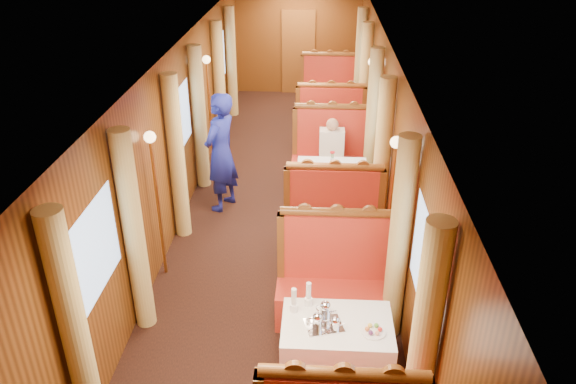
# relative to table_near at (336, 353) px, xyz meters

# --- Properties ---
(floor) EXTENTS (3.00, 12.00, 0.01)m
(floor) POSITION_rel_table_near_xyz_m (-0.75, 3.50, -0.38)
(floor) COLOR black
(floor) RESTS_ON ground
(ceiling) EXTENTS (3.00, 12.00, 0.01)m
(ceiling) POSITION_rel_table_near_xyz_m (-0.75, 3.50, 2.12)
(ceiling) COLOR silver
(ceiling) RESTS_ON wall_left
(wall_far) EXTENTS (3.00, 0.01, 2.50)m
(wall_far) POSITION_rel_table_near_xyz_m (-0.75, 9.50, 0.88)
(wall_far) COLOR brown
(wall_far) RESTS_ON floor
(wall_left) EXTENTS (0.01, 12.00, 2.50)m
(wall_left) POSITION_rel_table_near_xyz_m (-2.25, 3.50, 0.88)
(wall_left) COLOR brown
(wall_left) RESTS_ON floor
(wall_right) EXTENTS (0.01, 12.00, 2.50)m
(wall_right) POSITION_rel_table_near_xyz_m (0.75, 3.50, 0.88)
(wall_right) COLOR brown
(wall_right) RESTS_ON floor
(doorway_far) EXTENTS (0.80, 0.04, 2.00)m
(doorway_far) POSITION_rel_table_near_xyz_m (-0.75, 9.47, 0.62)
(doorway_far) COLOR brown
(doorway_far) RESTS_ON floor
(table_near) EXTENTS (1.05, 0.72, 0.75)m
(table_near) POSITION_rel_table_near_xyz_m (0.00, 0.00, 0.00)
(table_near) COLOR white
(table_near) RESTS_ON floor
(banquette_near_aft) EXTENTS (1.30, 0.55, 1.34)m
(banquette_near_aft) POSITION_rel_table_near_xyz_m (0.00, 1.01, 0.05)
(banquette_near_aft) COLOR #AC131B
(banquette_near_aft) RESTS_ON floor
(table_mid) EXTENTS (1.05, 0.72, 0.75)m
(table_mid) POSITION_rel_table_near_xyz_m (0.00, 3.50, 0.00)
(table_mid) COLOR white
(table_mid) RESTS_ON floor
(banquette_mid_fwd) EXTENTS (1.30, 0.55, 1.34)m
(banquette_mid_fwd) POSITION_rel_table_near_xyz_m (0.00, 2.49, 0.05)
(banquette_mid_fwd) COLOR #AC131B
(banquette_mid_fwd) RESTS_ON floor
(banquette_mid_aft) EXTENTS (1.30, 0.55, 1.34)m
(banquette_mid_aft) POSITION_rel_table_near_xyz_m (0.00, 4.51, 0.05)
(banquette_mid_aft) COLOR #AC131B
(banquette_mid_aft) RESTS_ON floor
(table_far) EXTENTS (1.05, 0.72, 0.75)m
(table_far) POSITION_rel_table_near_xyz_m (0.00, 7.00, 0.00)
(table_far) COLOR white
(table_far) RESTS_ON floor
(banquette_far_fwd) EXTENTS (1.30, 0.55, 1.34)m
(banquette_far_fwd) POSITION_rel_table_near_xyz_m (0.00, 5.99, 0.05)
(banquette_far_fwd) COLOR #AC131B
(banquette_far_fwd) RESTS_ON floor
(banquette_far_aft) EXTENTS (1.30, 0.55, 1.34)m
(banquette_far_aft) POSITION_rel_table_near_xyz_m (0.00, 8.01, 0.05)
(banquette_far_aft) COLOR #AC131B
(banquette_far_aft) RESTS_ON floor
(tea_tray) EXTENTS (0.40, 0.34, 0.01)m
(tea_tray) POSITION_rel_table_near_xyz_m (-0.13, -0.05, 0.38)
(tea_tray) COLOR silver
(tea_tray) RESTS_ON table_near
(teapot_left) EXTENTS (0.17, 0.13, 0.13)m
(teapot_left) POSITION_rel_table_near_xyz_m (-0.19, -0.08, 0.44)
(teapot_left) COLOR silver
(teapot_left) RESTS_ON tea_tray
(teapot_right) EXTENTS (0.15, 0.12, 0.12)m
(teapot_right) POSITION_rel_table_near_xyz_m (-0.03, -0.10, 0.43)
(teapot_right) COLOR silver
(teapot_right) RESTS_ON tea_tray
(teapot_back) EXTENTS (0.20, 0.18, 0.14)m
(teapot_back) POSITION_rel_table_near_xyz_m (-0.12, 0.08, 0.44)
(teapot_back) COLOR silver
(teapot_back) RESTS_ON tea_tray
(fruit_plate) EXTENTS (0.24, 0.24, 0.05)m
(fruit_plate) POSITION_rel_table_near_xyz_m (0.33, -0.10, 0.39)
(fruit_plate) COLOR white
(fruit_plate) RESTS_ON table_near
(cup_inboard) EXTENTS (0.08, 0.08, 0.26)m
(cup_inboard) POSITION_rel_table_near_xyz_m (-0.42, 0.15, 0.48)
(cup_inboard) COLOR white
(cup_inboard) RESTS_ON table_near
(cup_outboard) EXTENTS (0.08, 0.08, 0.26)m
(cup_outboard) POSITION_rel_table_near_xyz_m (-0.28, 0.25, 0.48)
(cup_outboard) COLOR white
(cup_outboard) RESTS_ON table_near
(rose_vase_mid) EXTENTS (0.06, 0.06, 0.36)m
(rose_vase_mid) POSITION_rel_table_near_xyz_m (-0.01, 3.50, 0.55)
(rose_vase_mid) COLOR silver
(rose_vase_mid) RESTS_ON table_mid
(rose_vase_far) EXTENTS (0.06, 0.06, 0.36)m
(rose_vase_far) POSITION_rel_table_near_xyz_m (-0.01, 7.02, 0.55)
(rose_vase_far) COLOR silver
(rose_vase_far) RESTS_ON table_far
(window_left_near) EXTENTS (0.01, 1.20, 0.90)m
(window_left_near) POSITION_rel_table_near_xyz_m (-2.24, 0.00, 1.07)
(window_left_near) COLOR #8AADDA
(window_left_near) RESTS_ON wall_left
(curtain_left_near_a) EXTENTS (0.22, 0.22, 2.35)m
(curtain_left_near_a) POSITION_rel_table_near_xyz_m (-2.13, -0.78, 0.80)
(curtain_left_near_a) COLOR #D8C06E
(curtain_left_near_a) RESTS_ON floor
(curtain_left_near_b) EXTENTS (0.22, 0.22, 2.35)m
(curtain_left_near_b) POSITION_rel_table_near_xyz_m (-2.13, 0.78, 0.80)
(curtain_left_near_b) COLOR #D8C06E
(curtain_left_near_b) RESTS_ON floor
(window_right_near) EXTENTS (0.01, 1.20, 0.90)m
(window_right_near) POSITION_rel_table_near_xyz_m (0.74, 0.00, 1.07)
(window_right_near) COLOR #8AADDA
(window_right_near) RESTS_ON wall_right
(curtain_right_near_a) EXTENTS (0.22, 0.22, 2.35)m
(curtain_right_near_a) POSITION_rel_table_near_xyz_m (0.63, -0.78, 0.80)
(curtain_right_near_a) COLOR #D8C06E
(curtain_right_near_a) RESTS_ON floor
(curtain_right_near_b) EXTENTS (0.22, 0.22, 2.35)m
(curtain_right_near_b) POSITION_rel_table_near_xyz_m (0.63, 0.78, 0.80)
(curtain_right_near_b) COLOR #D8C06E
(curtain_right_near_b) RESTS_ON floor
(window_left_mid) EXTENTS (0.01, 1.20, 0.90)m
(window_left_mid) POSITION_rel_table_near_xyz_m (-2.24, 3.50, 1.07)
(window_left_mid) COLOR #8AADDA
(window_left_mid) RESTS_ON wall_left
(curtain_left_mid_a) EXTENTS (0.22, 0.22, 2.35)m
(curtain_left_mid_a) POSITION_rel_table_near_xyz_m (-2.13, 2.72, 0.80)
(curtain_left_mid_a) COLOR #D8C06E
(curtain_left_mid_a) RESTS_ON floor
(curtain_left_mid_b) EXTENTS (0.22, 0.22, 2.35)m
(curtain_left_mid_b) POSITION_rel_table_near_xyz_m (-2.13, 4.28, 0.80)
(curtain_left_mid_b) COLOR #D8C06E
(curtain_left_mid_b) RESTS_ON floor
(window_right_mid) EXTENTS (0.01, 1.20, 0.90)m
(window_right_mid) POSITION_rel_table_near_xyz_m (0.74, 3.50, 1.07)
(window_right_mid) COLOR #8AADDA
(window_right_mid) RESTS_ON wall_right
(curtain_right_mid_a) EXTENTS (0.22, 0.22, 2.35)m
(curtain_right_mid_a) POSITION_rel_table_near_xyz_m (0.63, 2.72, 0.80)
(curtain_right_mid_a) COLOR #D8C06E
(curtain_right_mid_a) RESTS_ON floor
(curtain_right_mid_b) EXTENTS (0.22, 0.22, 2.35)m
(curtain_right_mid_b) POSITION_rel_table_near_xyz_m (0.63, 4.28, 0.80)
(curtain_right_mid_b) COLOR #D8C06E
(curtain_right_mid_b) RESTS_ON floor
(window_left_far) EXTENTS (0.01, 1.20, 0.90)m
(window_left_far) POSITION_rel_table_near_xyz_m (-2.24, 7.00, 1.07)
(window_left_far) COLOR #8AADDA
(window_left_far) RESTS_ON wall_left
(curtain_left_far_a) EXTENTS (0.22, 0.22, 2.35)m
(curtain_left_far_a) POSITION_rel_table_near_xyz_m (-2.13, 6.22, 0.80)
(curtain_left_far_a) COLOR #D8C06E
(curtain_left_far_a) RESTS_ON floor
(curtain_left_far_b) EXTENTS (0.22, 0.22, 2.35)m
(curtain_left_far_b) POSITION_rel_table_near_xyz_m (-2.13, 7.78, 0.80)
(curtain_left_far_b) COLOR #D8C06E
(curtain_left_far_b) RESTS_ON floor
(window_right_far) EXTENTS (0.01, 1.20, 0.90)m
(window_right_far) POSITION_rel_table_near_xyz_m (0.74, 7.00, 1.07)
(window_right_far) COLOR #8AADDA
(window_right_far) RESTS_ON wall_right
(curtain_right_far_a) EXTENTS (0.22, 0.22, 2.35)m
(curtain_right_far_a) POSITION_rel_table_near_xyz_m (0.63, 6.22, 0.80)
(curtain_right_far_a) COLOR #D8C06E
(curtain_right_far_a) RESTS_ON floor
(curtain_right_far_b) EXTENTS (0.22, 0.22, 2.35)m
(curtain_right_far_b) POSITION_rel_table_near_xyz_m (0.63, 7.78, 0.80)
(curtain_right_far_b) COLOR #D8C06E
(curtain_right_far_b) RESTS_ON floor
(sconce_left_fore) EXTENTS (0.14, 0.14, 1.95)m
(sconce_left_fore) POSITION_rel_table_near_xyz_m (-2.15, 1.75, 1.01)
(sconce_left_fore) COLOR #BF8C3F
(sconce_left_fore) RESTS_ON floor
(sconce_right_fore) EXTENTS (0.14, 0.14, 1.95)m
(sconce_right_fore) POSITION_rel_table_near_xyz_m (0.65, 1.75, 1.01)
(sconce_right_fore) COLOR #BF8C3F
(sconce_right_fore) RESTS_ON floor
(sconce_left_aft) EXTENTS (0.14, 0.14, 1.95)m
(sconce_left_aft) POSITION_rel_table_near_xyz_m (-2.15, 5.25, 1.01)
(sconce_left_aft) COLOR #BF8C3F
(sconce_left_aft) RESTS_ON floor
(sconce_right_aft) EXTENTS (0.14, 0.14, 1.95)m
(sconce_right_aft) POSITION_rel_table_near_xyz_m (0.65, 5.25, 1.01)
(sconce_right_aft) COLOR #BF8C3F
(sconce_right_aft) RESTS_ON floor
(steward) EXTENTS (0.67, 0.79, 1.84)m
(steward) POSITION_rel_table_near_xyz_m (-1.68, 3.53, 0.55)
(steward) COLOR navy
(steward) RESTS_ON floor
(passenger) EXTENTS (0.40, 0.44, 0.76)m
(passenger) POSITION_rel_table_near_xyz_m (-0.00, 4.27, 0.37)
(passenger) COLOR beige
(passenger) RESTS_ON banquette_mid_aft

